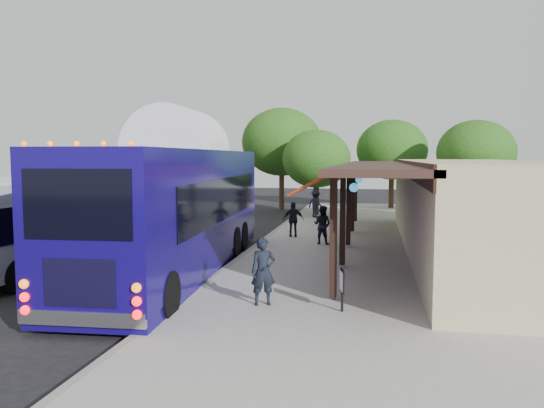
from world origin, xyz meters
The scene contains 15 objects.
ground centered at (0.00, 0.00, 0.00)m, with size 90.00×90.00×0.00m, color black.
sidewalk centered at (5.00, 4.00, 0.07)m, with size 10.00×40.00×0.15m, color #9E9B93.
curb centered at (0.05, 4.00, 0.07)m, with size 0.20×40.00×0.16m, color gray.
station_shelter centered at (8.38, 4.00, 1.85)m, with size 8.15×20.00×3.60m.
coach_bus centered at (-1.45, -1.02, 2.28)m, with size 3.59×13.40×4.25m.
city_bus centered at (-5.73, -0.36, 1.71)m, with size 3.44×11.67×3.09m.
ped_a centered at (2.15, -4.80, 0.98)m, with size 0.61×0.40×1.66m, color black.
ped_b centered at (2.69, 4.49, 0.95)m, with size 0.78×0.60×1.60m, color black.
ped_c centered at (1.23, 6.17, 0.94)m, with size 0.92×0.38×1.58m, color black.
ped_d centered at (1.37, 14.00, 0.96)m, with size 1.05×0.60×1.63m, color black.
sign_board centered at (4.07, -5.00, 0.82)m, with size 0.14×0.45×0.99m.
tree_left centered at (1.22, 15.66, 3.60)m, with size 4.23×4.23×5.41m.
tree_mid centered at (5.96, 21.04, 4.22)m, with size 4.94×4.94×6.33m.
tree_right centered at (10.80, 16.85, 3.98)m, with size 4.66×4.66×5.97m.
tree_far centered at (-1.62, 19.44, 4.75)m, with size 5.57×5.57×7.13m.
Camera 1 is at (4.76, -17.19, 3.76)m, focal length 35.00 mm.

